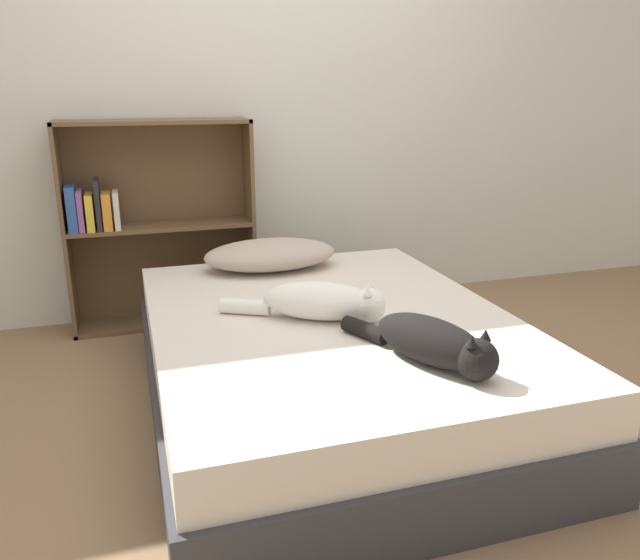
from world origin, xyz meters
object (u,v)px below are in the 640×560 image
bed (330,361)px  cat_dark (434,343)px  bookshelf (153,222)px  pillow (270,254)px  cat_light (324,302)px

bed → cat_dark: 0.61m
cat_dark → bookshelf: size_ratio=0.53×
bookshelf → pillow: bearing=-44.3°
pillow → bookshelf: bearing=135.7°
cat_light → cat_dark: same height
bed → cat_dark: bearing=-72.1°
bed → cat_dark: (0.17, -0.53, 0.27)m
bed → cat_dark: size_ratio=3.17×
bed → cat_light: bearing=-134.0°
bed → bookshelf: bearing=116.3°
bed → pillow: size_ratio=2.83×
pillow → bookshelf: size_ratio=0.59×
cat_dark → bookshelf: (-0.76, 1.72, 0.09)m
pillow → cat_dark: cat_dark is taller
cat_dark → bookshelf: bearing=178.3°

